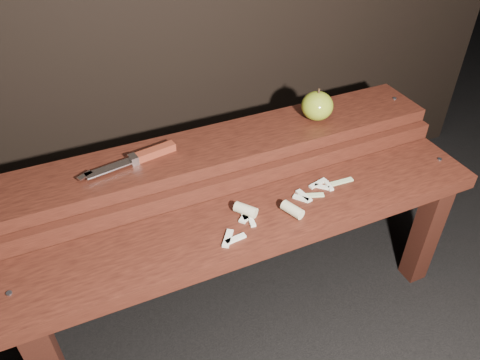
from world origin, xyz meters
name	(u,v)px	position (x,y,z in m)	size (l,w,h in m)	color
ground	(248,307)	(0.00, 0.00, 0.00)	(60.00, 60.00, 0.00)	black
bench_front_tier	(260,238)	(0.00, -0.06, 0.35)	(1.20, 0.20, 0.42)	black
bench_rear_tier	(224,168)	(0.00, 0.17, 0.41)	(1.20, 0.21, 0.50)	black
apple	(317,106)	(0.28, 0.17, 0.54)	(0.09, 0.09, 0.09)	olive
knife	(144,156)	(-0.21, 0.18, 0.51)	(0.25, 0.06, 0.02)	maroon
apple_scraps	(274,208)	(0.04, -0.05, 0.43)	(0.41, 0.13, 0.03)	beige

